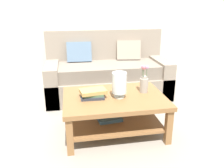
{
  "coord_description": "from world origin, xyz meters",
  "views": [
    {
      "loc": [
        -0.48,
        -2.81,
        1.48
      ],
      "look_at": [
        0.0,
        -0.24,
        0.56
      ],
      "focal_mm": 36.92,
      "sensor_mm": 36.0,
      "label": 1
    }
  ],
  "objects_px": {
    "coffee_table": "(114,106)",
    "book_stack_main": "(93,94)",
    "couch": "(107,74)",
    "flower_pitcher": "(144,82)",
    "glass_hurricane_vase": "(119,83)"
  },
  "relations": [
    {
      "from": "flower_pitcher",
      "to": "glass_hurricane_vase",
      "type": "bearing_deg",
      "value": -161.83
    },
    {
      "from": "coffee_table",
      "to": "book_stack_main",
      "type": "bearing_deg",
      "value": 178.25
    },
    {
      "from": "couch",
      "to": "flower_pitcher",
      "type": "relative_size",
      "value": 5.69
    },
    {
      "from": "coffee_table",
      "to": "glass_hurricane_vase",
      "type": "xyz_separation_m",
      "value": [
        0.05,
        -0.04,
        0.29
      ]
    },
    {
      "from": "coffee_table",
      "to": "couch",
      "type": "bearing_deg",
      "value": 84.39
    },
    {
      "from": "couch",
      "to": "book_stack_main",
      "type": "height_order",
      "value": "couch"
    },
    {
      "from": "couch",
      "to": "coffee_table",
      "type": "distance_m",
      "value": 1.22
    },
    {
      "from": "coffee_table",
      "to": "book_stack_main",
      "type": "distance_m",
      "value": 0.3
    },
    {
      "from": "book_stack_main",
      "to": "glass_hurricane_vase",
      "type": "bearing_deg",
      "value": -8.66
    },
    {
      "from": "couch",
      "to": "flower_pitcher",
      "type": "bearing_deg",
      "value": -77.28
    },
    {
      "from": "book_stack_main",
      "to": "glass_hurricane_vase",
      "type": "relative_size",
      "value": 1.06
    },
    {
      "from": "flower_pitcher",
      "to": "book_stack_main",
      "type": "bearing_deg",
      "value": -174.31
    },
    {
      "from": "glass_hurricane_vase",
      "to": "flower_pitcher",
      "type": "bearing_deg",
      "value": 18.17
    },
    {
      "from": "coffee_table",
      "to": "flower_pitcher",
      "type": "bearing_deg",
      "value": 10.45
    },
    {
      "from": "book_stack_main",
      "to": "glass_hurricane_vase",
      "type": "height_order",
      "value": "glass_hurricane_vase"
    }
  ]
}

